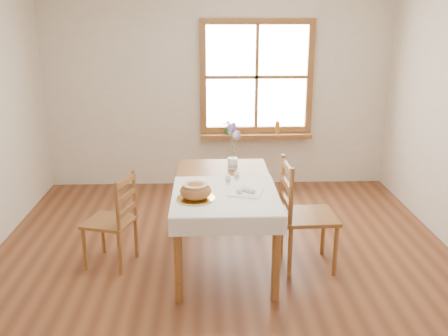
# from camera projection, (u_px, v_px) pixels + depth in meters

# --- Properties ---
(ground) EXTENTS (5.00, 5.00, 0.00)m
(ground) POSITION_uv_depth(u_px,v_px,m) (225.00, 273.00, 4.49)
(ground) COLOR brown
(ground) RESTS_ON ground
(room_walls) EXTENTS (4.60, 5.10, 2.65)m
(room_walls) POSITION_uv_depth(u_px,v_px,m) (225.00, 83.00, 3.98)
(room_walls) COLOR beige
(room_walls) RESTS_ON ground
(window) EXTENTS (1.46, 0.08, 1.46)m
(window) POSITION_uv_depth(u_px,v_px,m) (257.00, 77.00, 6.43)
(window) COLOR #9D6630
(window) RESTS_ON ground
(window_sill) EXTENTS (1.46, 0.20, 0.05)m
(window_sill) POSITION_uv_depth(u_px,v_px,m) (256.00, 136.00, 6.59)
(window_sill) COLOR #9D6630
(window_sill) RESTS_ON ground
(dining_table) EXTENTS (0.90, 1.60, 0.75)m
(dining_table) POSITION_uv_depth(u_px,v_px,m) (224.00, 192.00, 4.58)
(dining_table) COLOR #9D6630
(dining_table) RESTS_ON ground
(table_linen) EXTENTS (0.91, 0.99, 0.01)m
(table_linen) POSITION_uv_depth(u_px,v_px,m) (225.00, 195.00, 4.26)
(table_linen) COLOR white
(table_linen) RESTS_ON dining_table
(chair_left) EXTENTS (0.52, 0.51, 0.87)m
(chair_left) POSITION_uv_depth(u_px,v_px,m) (109.00, 220.00, 4.55)
(chair_left) COLOR #9D6630
(chair_left) RESTS_ON ground
(chair_right) EXTENTS (0.51, 0.49, 1.01)m
(chair_right) POSITION_uv_depth(u_px,v_px,m) (309.00, 214.00, 4.49)
(chair_right) COLOR #9D6630
(chair_right) RESTS_ON ground
(bread_plate) EXTENTS (0.31, 0.31, 0.02)m
(bread_plate) POSITION_uv_depth(u_px,v_px,m) (196.00, 199.00, 4.14)
(bread_plate) COLOR silver
(bread_plate) RESTS_ON table_linen
(bread_loaf) EXTENTS (0.26, 0.26, 0.14)m
(bread_loaf) POSITION_uv_depth(u_px,v_px,m) (196.00, 189.00, 4.11)
(bread_loaf) COLOR #A36539
(bread_loaf) RESTS_ON bread_plate
(egg_napkin) EXTENTS (0.33, 0.30, 0.01)m
(egg_napkin) POSITION_uv_depth(u_px,v_px,m) (245.00, 193.00, 4.28)
(egg_napkin) COLOR white
(egg_napkin) RESTS_ON table_linen
(eggs) EXTENTS (0.26, 0.24, 0.05)m
(eggs) POSITION_uv_depth(u_px,v_px,m) (245.00, 190.00, 4.27)
(eggs) COLOR white
(eggs) RESTS_ON egg_napkin
(salt_shaker) EXTENTS (0.05, 0.05, 0.09)m
(salt_shaker) POSITION_uv_depth(u_px,v_px,m) (237.00, 175.00, 4.62)
(salt_shaker) COLOR silver
(salt_shaker) RESTS_ON table_linen
(pepper_shaker) EXTENTS (0.05, 0.05, 0.09)m
(pepper_shaker) POSITION_uv_depth(u_px,v_px,m) (228.00, 179.00, 4.51)
(pepper_shaker) COLOR silver
(pepper_shaker) RESTS_ON table_linen
(flower_vase) EXTENTS (0.11, 0.11, 0.11)m
(flower_vase) POSITION_uv_depth(u_px,v_px,m) (233.00, 164.00, 4.95)
(flower_vase) COLOR silver
(flower_vase) RESTS_ON dining_table
(lavender_bouquet) EXTENTS (0.18, 0.18, 0.33)m
(lavender_bouquet) POSITION_uv_depth(u_px,v_px,m) (233.00, 143.00, 4.89)
(lavender_bouquet) COLOR #7A5DA5
(lavender_bouquet) RESTS_ON flower_vase
(potted_plant) EXTENTS (0.22, 0.23, 0.17)m
(potted_plant) POSITION_uv_depth(u_px,v_px,m) (229.00, 128.00, 6.55)
(potted_plant) COLOR #31712D
(potted_plant) RESTS_ON window_sill
(amber_bottle) EXTENTS (0.08, 0.08, 0.17)m
(amber_bottle) POSITION_uv_depth(u_px,v_px,m) (277.00, 127.00, 6.57)
(amber_bottle) COLOR #B07420
(amber_bottle) RESTS_ON window_sill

